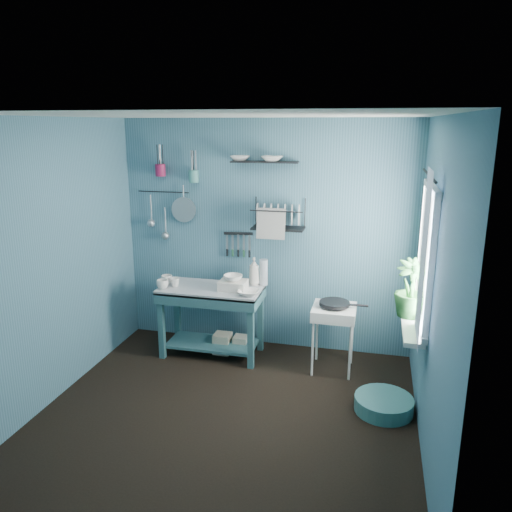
% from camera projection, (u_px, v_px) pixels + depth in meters
% --- Properties ---
extents(floor, '(3.20, 3.20, 0.00)m').
position_uv_depth(floor, '(227.00, 413.00, 4.34)').
color(floor, black).
rests_on(floor, ground).
extents(ceiling, '(3.20, 3.20, 0.00)m').
position_uv_depth(ceiling, '(222.00, 115.00, 3.70)').
color(ceiling, silver).
rests_on(ceiling, ground).
extents(wall_back, '(3.20, 0.00, 3.20)m').
position_uv_depth(wall_back, '(266.00, 236.00, 5.43)').
color(wall_back, '#3D697D').
rests_on(wall_back, ground).
extents(wall_front, '(3.20, 0.00, 3.20)m').
position_uv_depth(wall_front, '(141.00, 358.00, 2.61)').
color(wall_front, '#3D697D').
rests_on(wall_front, ground).
extents(wall_left, '(0.00, 3.00, 3.00)m').
position_uv_depth(wall_left, '(51.00, 263.00, 4.39)').
color(wall_left, '#3D697D').
rests_on(wall_left, ground).
extents(wall_right, '(0.00, 3.00, 3.00)m').
position_uv_depth(wall_right, '(434.00, 291.00, 3.66)').
color(wall_right, '#3D697D').
rests_on(wall_right, ground).
extents(work_counter, '(1.09, 0.56, 0.76)m').
position_uv_depth(work_counter, '(212.00, 321.00, 5.37)').
color(work_counter, '#2E5A60').
rests_on(work_counter, floor).
extents(mug_left, '(0.12, 0.12, 0.10)m').
position_uv_depth(mug_left, '(162.00, 284.00, 5.22)').
color(mug_left, white).
rests_on(mug_left, work_counter).
extents(mug_mid, '(0.14, 0.14, 0.09)m').
position_uv_depth(mug_mid, '(175.00, 282.00, 5.29)').
color(mug_mid, white).
rests_on(mug_mid, work_counter).
extents(mug_right, '(0.17, 0.17, 0.10)m').
position_uv_depth(mug_right, '(167.00, 280.00, 5.37)').
color(mug_right, white).
rests_on(mug_right, work_counter).
extents(wash_tub, '(0.28, 0.22, 0.10)m').
position_uv_depth(wash_tub, '(233.00, 285.00, 5.18)').
color(wash_tub, silver).
rests_on(wash_tub, work_counter).
extents(tub_bowl, '(0.20, 0.19, 0.06)m').
position_uv_depth(tub_bowl, '(233.00, 278.00, 5.16)').
color(tub_bowl, white).
rests_on(tub_bowl, wash_tub).
extents(soap_bottle, '(0.12, 0.12, 0.30)m').
position_uv_depth(soap_bottle, '(254.00, 271.00, 5.33)').
color(soap_bottle, silver).
rests_on(soap_bottle, work_counter).
extents(water_bottle, '(0.09, 0.09, 0.28)m').
position_uv_depth(water_bottle, '(264.00, 272.00, 5.32)').
color(water_bottle, '#B3BDC8').
rests_on(water_bottle, work_counter).
extents(counter_bowl, '(0.22, 0.22, 0.05)m').
position_uv_depth(counter_bowl, '(249.00, 293.00, 5.02)').
color(counter_bowl, white).
rests_on(counter_bowl, work_counter).
extents(hotplate_stand, '(0.50, 0.50, 0.68)m').
position_uv_depth(hotplate_stand, '(333.00, 338.00, 5.04)').
color(hotplate_stand, white).
rests_on(hotplate_stand, floor).
extents(frying_pan, '(0.30, 0.30, 0.03)m').
position_uv_depth(frying_pan, '(334.00, 303.00, 4.94)').
color(frying_pan, black).
rests_on(frying_pan, hotplate_stand).
extents(knife_strip, '(0.32, 0.07, 0.03)m').
position_uv_depth(knife_strip, '(238.00, 233.00, 5.47)').
color(knife_strip, black).
rests_on(knife_strip, wall_back).
extents(dish_rack, '(0.58, 0.31, 0.32)m').
position_uv_depth(dish_rack, '(278.00, 214.00, 5.20)').
color(dish_rack, black).
rests_on(dish_rack, wall_back).
extents(upper_shelf, '(0.71, 0.23, 0.01)m').
position_uv_depth(upper_shelf, '(265.00, 162.00, 5.13)').
color(upper_shelf, black).
rests_on(upper_shelf, wall_back).
extents(shelf_bowl_left, '(0.24, 0.24, 0.05)m').
position_uv_depth(shelf_bowl_left, '(240.00, 161.00, 5.19)').
color(shelf_bowl_left, white).
rests_on(shelf_bowl_left, upper_shelf).
extents(shelf_bowl_right, '(0.23, 0.23, 0.05)m').
position_uv_depth(shelf_bowl_right, '(272.00, 158.00, 5.10)').
color(shelf_bowl_right, white).
rests_on(shelf_bowl_right, upper_shelf).
extents(utensil_cup_magenta, '(0.11, 0.11, 0.13)m').
position_uv_depth(utensil_cup_magenta, '(160.00, 170.00, 5.44)').
color(utensil_cup_magenta, '#921A47').
rests_on(utensil_cup_magenta, wall_back).
extents(utensil_cup_teal, '(0.11, 0.11, 0.13)m').
position_uv_depth(utensil_cup_teal, '(194.00, 176.00, 5.37)').
color(utensil_cup_teal, teal).
rests_on(utensil_cup_teal, wall_back).
extents(colander, '(0.28, 0.03, 0.28)m').
position_uv_depth(colander, '(184.00, 210.00, 5.53)').
color(colander, '#A8ACB1').
rests_on(colander, wall_back).
extents(ladle_outer, '(0.01, 0.01, 0.30)m').
position_uv_depth(ladle_outer, '(151.00, 208.00, 5.63)').
color(ladle_outer, '#A8ACB1').
rests_on(ladle_outer, wall_back).
extents(ladle_inner, '(0.01, 0.01, 0.30)m').
position_uv_depth(ladle_inner, '(165.00, 221.00, 5.62)').
color(ladle_inner, '#A8ACB1').
rests_on(ladle_inner, wall_back).
extents(hook_rail, '(0.60, 0.01, 0.01)m').
position_uv_depth(hook_rail, '(163.00, 192.00, 5.55)').
color(hook_rail, black).
rests_on(hook_rail, wall_back).
extents(window_glass, '(0.00, 1.10, 1.10)m').
position_uv_depth(window_glass, '(428.00, 256.00, 4.04)').
color(window_glass, white).
rests_on(window_glass, wall_right).
extents(windowsill, '(0.16, 0.95, 0.04)m').
position_uv_depth(windowsill, '(411.00, 323.00, 4.22)').
color(windowsill, white).
rests_on(windowsill, wall_right).
extents(curtain, '(0.00, 1.35, 1.35)m').
position_uv_depth(curtain, '(423.00, 259.00, 3.76)').
color(curtain, white).
rests_on(curtain, wall_right).
extents(curtain_rod, '(0.02, 1.05, 0.02)m').
position_uv_depth(curtain_rod, '(429.00, 175.00, 3.89)').
color(curtain_rod, black).
rests_on(curtain_rod, wall_right).
extents(potted_plant, '(0.35, 0.35, 0.50)m').
position_uv_depth(potted_plant, '(411.00, 289.00, 4.24)').
color(potted_plant, '#2A6B2F').
rests_on(potted_plant, windowsill).
extents(storage_tin_large, '(0.18, 0.18, 0.22)m').
position_uv_depth(storage_tin_large, '(223.00, 343.00, 5.46)').
color(storage_tin_large, tan).
rests_on(storage_tin_large, floor).
extents(storage_tin_small, '(0.15, 0.15, 0.20)m').
position_uv_depth(storage_tin_small, '(241.00, 345.00, 5.45)').
color(storage_tin_small, tan).
rests_on(storage_tin_small, floor).
extents(floor_basin, '(0.51, 0.51, 0.13)m').
position_uv_depth(floor_basin, '(384.00, 404.00, 4.36)').
color(floor_basin, teal).
rests_on(floor_basin, floor).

